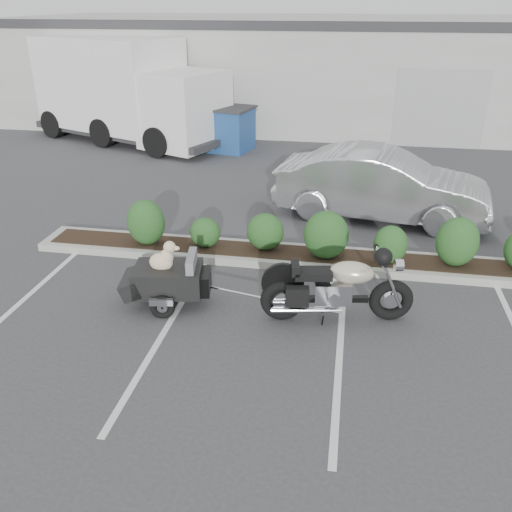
% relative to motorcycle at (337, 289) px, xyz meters
% --- Properties ---
extents(ground, '(90.00, 90.00, 0.00)m').
position_rel_motorcycle_xyz_m(ground, '(-1.09, -0.13, -0.56)').
color(ground, '#38383A').
rests_on(ground, ground).
extents(planter_kerb, '(12.00, 1.00, 0.15)m').
position_rel_motorcycle_xyz_m(planter_kerb, '(-0.09, 2.07, -0.48)').
color(planter_kerb, '#9E9E93').
rests_on(planter_kerb, ground).
extents(building, '(26.00, 10.00, 4.00)m').
position_rel_motorcycle_xyz_m(building, '(-1.09, 16.87, 1.44)').
color(building, '#9EA099').
rests_on(building, ground).
extents(motorcycle, '(2.43, 0.98, 1.40)m').
position_rel_motorcycle_xyz_m(motorcycle, '(0.00, 0.00, 0.00)').
color(motorcycle, black).
rests_on(motorcycle, ground).
extents(pet_trailer, '(1.97, 1.12, 1.16)m').
position_rel_motorcycle_xyz_m(pet_trailer, '(-2.79, 0.02, -0.07)').
color(pet_trailer, black).
rests_on(pet_trailer, ground).
extents(sedan, '(5.04, 2.45, 1.59)m').
position_rel_motorcycle_xyz_m(sedan, '(0.80, 4.73, 0.24)').
color(sedan, silver).
rests_on(sedan, ground).
extents(dumpster, '(2.45, 1.93, 1.43)m').
position_rel_motorcycle_xyz_m(dumpster, '(-4.37, 10.34, 0.17)').
color(dumpster, navy).
rests_on(dumpster, ground).
extents(delivery_truck, '(7.97, 5.19, 3.49)m').
position_rel_motorcycle_xyz_m(delivery_truck, '(-7.79, 10.93, 1.12)').
color(delivery_truck, white).
rests_on(delivery_truck, ground).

